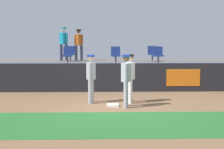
% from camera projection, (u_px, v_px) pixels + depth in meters
% --- Properties ---
extents(ground_plane, '(60.00, 60.00, 0.00)m').
position_uv_depth(ground_plane, '(116.00, 106.00, 10.94)').
color(ground_plane, brown).
extents(grass_foreground_strip, '(18.00, 2.80, 0.01)m').
position_uv_depth(grass_foreground_strip, '(120.00, 123.00, 8.66)').
color(grass_foreground_strip, '#26662B').
rests_on(grass_foreground_strip, ground_plane).
extents(first_base, '(0.40, 0.40, 0.08)m').
position_uv_depth(first_base, '(113.00, 105.00, 10.96)').
color(first_base, white).
rests_on(first_base, ground_plane).
extents(player_fielder_home, '(0.35, 0.55, 1.77)m').
position_uv_depth(player_fielder_home, '(130.00, 75.00, 11.52)').
color(player_fielder_home, white).
rests_on(player_fielder_home, ground_plane).
extents(player_runner_visitor, '(0.37, 0.50, 1.79)m').
position_uv_depth(player_runner_visitor, '(126.00, 77.00, 10.72)').
color(player_runner_visitor, '#9EA3AD').
rests_on(player_runner_visitor, ground_plane).
extents(player_coach_visitor, '(0.38, 0.49, 1.76)m').
position_uv_depth(player_coach_visitor, '(91.00, 75.00, 11.48)').
color(player_coach_visitor, '#9EA3AD').
rests_on(player_coach_visitor, ground_plane).
extents(field_wall, '(18.00, 0.26, 1.26)m').
position_uv_depth(field_wall, '(114.00, 77.00, 14.18)').
color(field_wall, black).
rests_on(field_wall, ground_plane).
extents(bleacher_platform, '(18.00, 4.80, 1.14)m').
position_uv_depth(bleacher_platform, '(112.00, 73.00, 16.74)').
color(bleacher_platform, '#59595E').
rests_on(bleacher_platform, ground_plane).
extents(seat_front_center, '(0.45, 0.44, 0.84)m').
position_uv_depth(seat_front_center, '(116.00, 54.00, 15.51)').
color(seat_front_center, '#4C4C51').
rests_on(seat_front_center, bleacher_platform).
extents(seat_front_right, '(0.47, 0.44, 0.84)m').
position_uv_depth(seat_front_right, '(158.00, 54.00, 15.56)').
color(seat_front_right, '#4C4C51').
rests_on(seat_front_right, bleacher_platform).
extents(seat_front_left, '(0.44, 0.44, 0.84)m').
position_uv_depth(seat_front_left, '(68.00, 54.00, 15.45)').
color(seat_front_left, '#4C4C51').
rests_on(seat_front_left, bleacher_platform).
extents(seat_back_right, '(0.47, 0.44, 0.84)m').
position_uv_depth(seat_back_right, '(152.00, 53.00, 17.35)').
color(seat_back_right, '#4C4C51').
rests_on(seat_back_right, bleacher_platform).
extents(seat_back_left, '(0.47, 0.44, 0.84)m').
position_uv_depth(seat_back_left, '(70.00, 53.00, 17.24)').
color(seat_back_left, '#4C4C51').
rests_on(seat_back_left, bleacher_platform).
extents(spectator_hooded, '(0.48, 0.42, 1.77)m').
position_uv_depth(spectator_hooded, '(79.00, 43.00, 18.13)').
color(spectator_hooded, '#33384C').
rests_on(spectator_hooded, bleacher_platform).
extents(spectator_capped, '(0.50, 0.47, 1.88)m').
position_uv_depth(spectator_capped, '(64.00, 41.00, 17.93)').
color(spectator_capped, '#33384C').
rests_on(spectator_capped, bleacher_platform).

